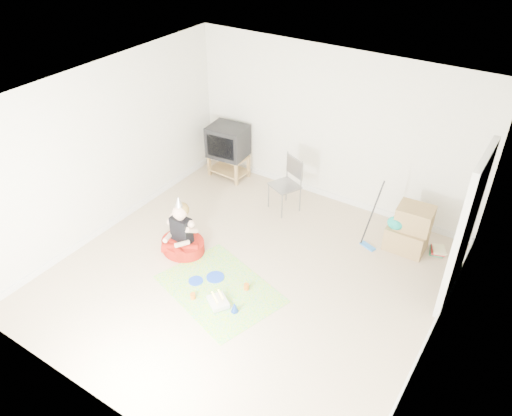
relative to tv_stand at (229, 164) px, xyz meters
The scene contains 16 objects.
ground 2.83m from the tv_stand, 49.47° to the right, with size 5.00×5.00×0.00m, color beige.
doorway_recess 4.48m from the tv_stand, 12.32° to the right, with size 0.02×0.90×2.05m, color black.
tv_stand is the anchor object (origin of this frame).
crt_tv 0.46m from the tv_stand, 90.00° to the left, with size 0.66×0.54×0.57m, color black.
folding_chair 1.49m from the tv_stand, 15.66° to the right, with size 0.56×0.55×0.95m.
cardboard_boxes 3.51m from the tv_stand, ahead, with size 0.61×0.47×0.74m.
floor_mop 3.06m from the tv_stand, 11.09° to the right, with size 0.27×0.33×1.02m.
book_pile 3.94m from the tv_stand, ahead, with size 0.26×0.29×0.09m.
seated_woman 2.29m from the tv_stand, 71.82° to the right, with size 0.67×0.67×0.97m.
party_mat 3.06m from the tv_stand, 56.86° to the right, with size 1.60×1.16×0.01m, color #E32F78.
birthday_cake 3.35m from the tv_stand, 56.86° to the right, with size 0.36×0.34×0.14m.
blue_plate_near 2.83m from the tv_stand, 58.38° to the right, with size 0.25×0.25×0.01m, color blue.
blue_plate_far 2.93m from the tv_stand, 63.59° to the right, with size 0.20×0.20×0.01m, color blue.
orange_cup_near 3.09m from the tv_stand, 50.02° to the right, with size 0.07×0.07×0.09m, color orange.
orange_cup_far 3.26m from the tv_stand, 62.93° to the right, with size 0.07×0.07×0.08m, color orange.
blue_party_hat 3.48m from the tv_stand, 53.23° to the right, with size 0.10×0.10×0.15m, color blue.
Camera 1 is at (2.98, -4.34, 4.74)m, focal length 35.00 mm.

